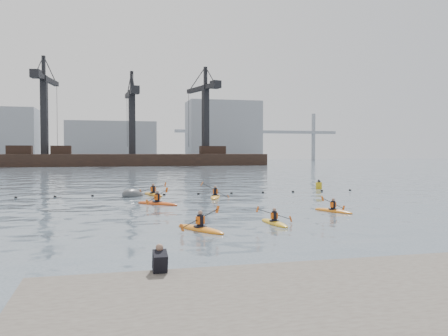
% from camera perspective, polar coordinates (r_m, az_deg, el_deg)
% --- Properties ---
extents(ground, '(400.00, 400.00, 0.00)m').
position_cam_1_polar(ground, '(20.16, 6.31, -8.81)').
color(ground, '#3C4D57').
rests_on(ground, ground).
extents(quay, '(18.00, 7.12, 1.77)m').
position_cam_1_polar(quay, '(12.38, 21.52, -15.90)').
color(quay, '#4C443D').
rests_on(quay, ground).
extents(float_line, '(33.24, 0.73, 0.24)m').
position_cam_1_polar(float_line, '(41.76, -5.18, -3.16)').
color(float_line, black).
rests_on(float_line, ground).
extents(barge_pier, '(72.00, 19.30, 29.50)m').
position_cam_1_polar(barge_pier, '(128.74, -11.08, 1.12)').
color(barge_pier, black).
rests_on(barge_pier, ground).
extents(skyline, '(141.00, 28.00, 22.00)m').
position_cam_1_polar(skyline, '(169.17, -10.98, 3.82)').
color(skyline, gray).
rests_on(skyline, ground).
extents(kayaker_0, '(2.17, 3.34, 1.23)m').
position_cam_1_polar(kayaker_0, '(22.85, -2.88, -7.25)').
color(kayaker_0, orange).
rests_on(kayaker_0, ground).
extents(kayaker_1, '(2.04, 3.02, 1.07)m').
position_cam_1_polar(kayaker_1, '(24.97, 6.06, -6.50)').
color(kayaker_1, gold).
rests_on(kayaker_1, ground).
extents(kayaker_2, '(3.04, 2.95, 1.27)m').
position_cam_1_polar(kayaker_2, '(34.22, -8.03, -4.17)').
color(kayaker_2, '#CA4613').
rests_on(kayaker_2, ground).
extents(kayaker_3, '(2.36, 3.50, 1.43)m').
position_cam_1_polar(kayaker_3, '(38.85, -1.05, -3.42)').
color(kayaker_3, orange).
rests_on(kayaker_3, ground).
extents(kayaker_4, '(2.01, 3.06, 1.16)m').
position_cam_1_polar(kayaker_4, '(30.56, 12.99, -4.98)').
color(kayaker_4, orange).
rests_on(kayaker_4, ground).
extents(kayaker_5, '(2.37, 3.64, 1.20)m').
position_cam_1_polar(kayaker_5, '(41.42, -8.52, -3.10)').
color(kayaker_5, '#C07F16').
rests_on(kayaker_5, ground).
extents(mooring_buoy, '(2.80, 3.06, 1.74)m').
position_cam_1_polar(mooring_buoy, '(40.78, -10.89, -3.35)').
color(mooring_buoy, '#3D4042').
rests_on(mooring_buoy, ground).
extents(nav_buoy, '(0.63, 0.63, 1.14)m').
position_cam_1_polar(nav_buoy, '(48.83, 11.34, -2.07)').
color(nav_buoy, '#C39313').
rests_on(nav_buoy, ground).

